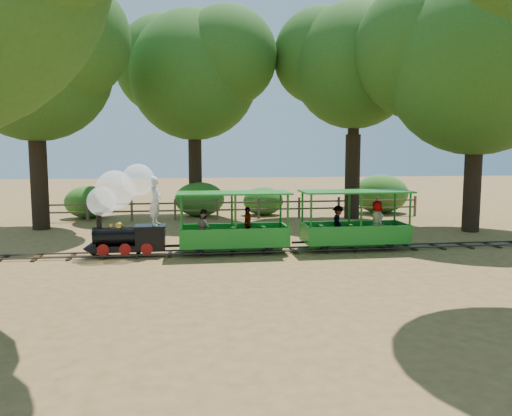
{
  "coord_description": "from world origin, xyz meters",
  "views": [
    {
      "loc": [
        -2.45,
        -15.7,
        3.27
      ],
      "look_at": [
        -0.18,
        0.5,
        1.39
      ],
      "focal_mm": 35.0,
      "sensor_mm": 36.0,
      "label": 1
    }
  ],
  "objects": [
    {
      "name": "carriage_rear",
      "position": [
        3.07,
        -0.01,
        0.79
      ],
      "size": [
        3.59,
        1.47,
        1.87
      ],
      "color": "#1C8121",
      "rests_on": "track"
    },
    {
      "name": "shrub_mid_e",
      "position": [
        1.43,
        9.3,
        0.71
      ],
      "size": [
        2.06,
        1.59,
        1.43
      ],
      "primitive_type": "ellipsoid",
      "color": "#2D6B1E",
      "rests_on": "ground"
    },
    {
      "name": "oak_nc",
      "position": [
        -2.03,
        9.59,
        7.26
      ],
      "size": [
        7.88,
        6.94,
        10.09
      ],
      "color": "#2D2116",
      "rests_on": "ground"
    },
    {
      "name": "shrub_east",
      "position": [
        7.7,
        9.3,
        1.01
      ],
      "size": [
        2.91,
        2.24,
        2.02
      ],
      "primitive_type": "ellipsoid",
      "color": "#2D6B1E",
      "rests_on": "ground"
    },
    {
      "name": "locomotive",
      "position": [
        -4.41,
        0.07,
        1.65
      ],
      "size": [
        2.55,
        1.2,
        2.93
      ],
      "color": "black",
      "rests_on": "ground"
    },
    {
      "name": "oak_nw",
      "position": [
        -8.53,
        6.09,
        7.15
      ],
      "size": [
        7.97,
        7.02,
        10.02
      ],
      "color": "#2D2116",
      "rests_on": "ground"
    },
    {
      "name": "track",
      "position": [
        0.0,
        0.0,
        0.07
      ],
      "size": [
        22.0,
        1.0,
        0.1
      ],
      "color": "#3F3D3A",
      "rests_on": "ground"
    },
    {
      "name": "oak_ne",
      "position": [
        5.47,
        7.58,
        7.53
      ],
      "size": [
        7.37,
        6.49,
        10.2
      ],
      "color": "#2D2116",
      "rests_on": "ground"
    },
    {
      "name": "ground",
      "position": [
        0.0,
        0.0,
        0.0
      ],
      "size": [
        90.0,
        90.0,
        0.0
      ],
      "primitive_type": "plane",
      "color": "#A37746",
      "rests_on": "ground"
    },
    {
      "name": "shrub_mid_w",
      "position": [
        -1.8,
        9.3,
        0.86
      ],
      "size": [
        2.47,
        1.9,
        1.71
      ],
      "primitive_type": "ellipsoid",
      "color": "#2D6B1E",
      "rests_on": "ground"
    },
    {
      "name": "fence",
      "position": [
        0.0,
        8.0,
        0.58
      ],
      "size": [
        18.1,
        0.1,
        1.0
      ],
      "color": "brown",
      "rests_on": "ground"
    },
    {
      "name": "shrub_west",
      "position": [
        -7.19,
        9.3,
        0.79
      ],
      "size": [
        2.28,
        1.75,
        1.58
      ],
      "primitive_type": "ellipsoid",
      "color": "#2D6B1E",
      "rests_on": "ground"
    },
    {
      "name": "carriage_front",
      "position": [
        -1.06,
        -0.01,
        0.76
      ],
      "size": [
        3.59,
        1.47,
        1.87
      ],
      "color": "#1C8121",
      "rests_on": "track"
    },
    {
      "name": "oak_e",
      "position": [
        8.96,
        3.1,
        7.07
      ],
      "size": [
        9.02,
        7.94,
        10.3
      ],
      "color": "#2D2116",
      "rests_on": "ground"
    }
  ]
}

